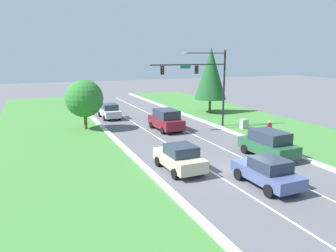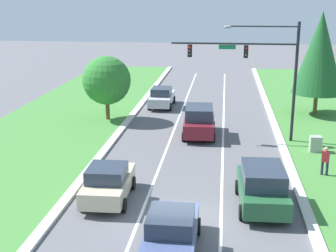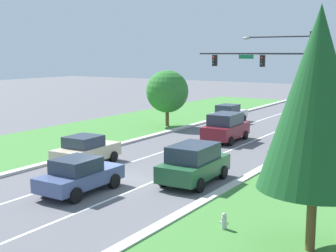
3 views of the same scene
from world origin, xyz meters
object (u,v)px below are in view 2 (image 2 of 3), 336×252
slate_blue_sedan (171,231)px  burgundy_suv (199,121)px  silver_sedan (162,97)px  conifer_near_right_tree (320,53)px  forest_suv (262,186)px  traffic_signal_mast (259,63)px  pedestrian (325,160)px  utility_cabinet (315,144)px  oak_near_left_tree (107,80)px  champagne_sedan (108,183)px

slate_blue_sedan → burgundy_suv: bearing=88.8°
burgundy_suv → silver_sedan: bearing=111.8°
conifer_near_right_tree → forest_suv: bearing=-107.1°
traffic_signal_mast → pedestrian: (3.34, -6.19, -4.38)m
traffic_signal_mast → utility_cabinet: bearing=-30.5°
slate_blue_sedan → oak_near_left_tree: oak_near_left_tree is taller
champagne_sedan → utility_cabinet: (11.20, 8.46, -0.35)m
forest_suv → silver_sedan: bearing=108.1°
champagne_sedan → silver_sedan: champagne_sedan is taller
silver_sedan → pedestrian: (11.02, -15.42, 0.07)m
burgundy_suv → utility_cabinet: bearing=-22.6°
utility_cabinet → conifer_near_right_tree: conifer_near_right_tree is taller
champagne_sedan → utility_cabinet: bearing=35.3°
utility_cabinet → conifer_near_right_tree: size_ratio=0.13×
champagne_sedan → pedestrian: bearing=19.9°
champagne_sedan → conifer_near_right_tree: 22.80m
pedestrian → burgundy_suv: bearing=-21.4°
champagne_sedan → oak_near_left_tree: oak_near_left_tree is taller
pedestrian → conifer_near_right_tree: bearing=-75.8°
forest_suv → silver_sedan: size_ratio=1.00×
traffic_signal_mast → burgundy_suv: 5.81m
forest_suv → pedestrian: 5.67m
champagne_sedan → pedestrian: champagne_sedan is taller
silver_sedan → oak_near_left_tree: size_ratio=0.91×
champagne_sedan → pedestrian: size_ratio=2.57×
slate_blue_sedan → utility_cabinet: 14.92m
forest_suv → pedestrian: size_ratio=2.74×
utility_cabinet → conifer_near_right_tree: 11.01m
pedestrian → utility_cabinet: bearing=-71.1°
silver_sedan → pedestrian: bearing=-54.3°
slate_blue_sedan → utility_cabinet: (7.65, 12.81, -0.33)m
burgundy_suv → pedestrian: bearing=-45.6°
champagne_sedan → utility_cabinet: champagne_sedan is taller
forest_suv → silver_sedan: forest_suv is taller
champagne_sedan → traffic_signal_mast: bearing=52.3°
oak_near_left_tree → forest_suv: bearing=-53.1°
slate_blue_sedan → utility_cabinet: slate_blue_sedan is taller
champagne_sedan → forest_suv: forest_suv is taller
champagne_sedan → utility_cabinet: 14.04m
champagne_sedan → conifer_near_right_tree: bearing=53.0°
champagne_sedan → oak_near_left_tree: 15.33m
champagne_sedan → forest_suv: (7.29, 0.07, 0.15)m
conifer_near_right_tree → oak_near_left_tree: conifer_near_right_tree is taller
silver_sedan → utility_cabinet: silver_sedan is taller
traffic_signal_mast → utility_cabinet: traffic_signal_mast is taller
traffic_signal_mast → champagne_sedan: (-7.63, -10.56, -4.44)m
slate_blue_sedan → oak_near_left_tree: size_ratio=0.88×
forest_suv → oak_near_left_tree: 18.42m
traffic_signal_mast → silver_sedan: size_ratio=1.78×
traffic_signal_mast → forest_suv: bearing=-91.9°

